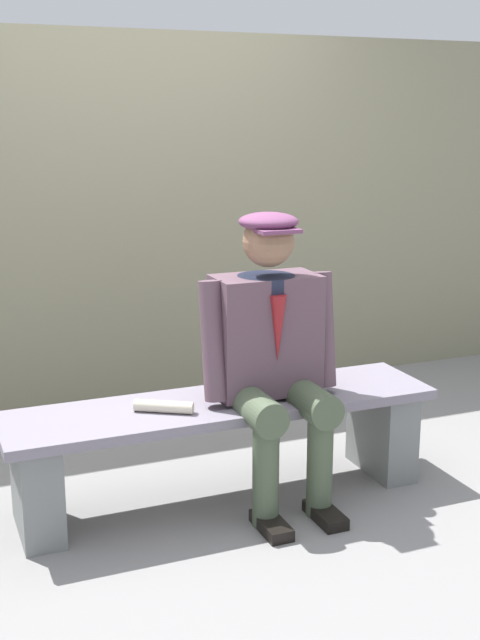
{
  "coord_description": "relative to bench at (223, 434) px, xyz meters",
  "views": [
    {
      "loc": [
        1.2,
        3.15,
        1.65
      ],
      "look_at": [
        -0.08,
        0.0,
        0.81
      ],
      "focal_mm": 46.5,
      "sensor_mm": 36.0,
      "label": 1
    }
  ],
  "objects": [
    {
      "name": "bench",
      "position": [
        0.0,
        0.0,
        0.0
      ],
      "size": [
        1.89,
        0.46,
        0.46
      ],
      "color": "slate",
      "rests_on": "ground"
    },
    {
      "name": "seated_man",
      "position": [
        -0.2,
        0.07,
        0.39
      ],
      "size": [
        0.61,
        0.59,
        1.26
      ],
      "color": "#58404C",
      "rests_on": "ground"
    },
    {
      "name": "ground_plane",
      "position": [
        0.0,
        0.0,
        -0.3
      ],
      "size": [
        30.0,
        30.0,
        0.0
      ],
      "primitive_type": "plane",
      "color": "gray"
    },
    {
      "name": "stadium_wall",
      "position": [
        0.0,
        -1.55,
        0.75
      ],
      "size": [
        12.0,
        0.24,
        2.11
      ],
      "primitive_type": "cube",
      "color": "gray",
      "rests_on": "ground"
    },
    {
      "name": "rolled_magazine",
      "position": [
        0.28,
        0.04,
        0.18
      ],
      "size": [
        0.24,
        0.17,
        0.05
      ],
      "primitive_type": "cylinder",
      "rotation": [
        0.0,
        1.57,
        -0.55
      ],
      "color": "beige",
      "rests_on": "bench"
    }
  ]
}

